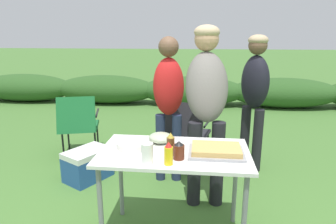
{
  "coord_description": "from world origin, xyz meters",
  "views": [
    {
      "loc": [
        0.18,
        -2.05,
        1.58
      ],
      "look_at": [
        -0.11,
        0.55,
        0.89
      ],
      "focal_mm": 32.0,
      "sensor_mm": 36.0,
      "label": 1
    }
  ],
  "objects": [
    {
      "name": "paper_cup_stack",
      "position": [
        -0.16,
        -0.22,
        0.81
      ],
      "size": [
        0.08,
        0.08,
        0.14
      ],
      "primitive_type": "cylinder",
      "color": "white",
      "rests_on": "folding_table"
    },
    {
      "name": "beer_bottle",
      "position": [
        -0.02,
        -0.08,
        0.82
      ],
      "size": [
        0.06,
        0.06,
        0.17
      ],
      "color": "brown",
      "rests_on": "folding_table"
    },
    {
      "name": "camp_chair_green_behind_table",
      "position": [
        -1.37,
        1.49,
        0.47
      ],
      "size": [
        0.6,
        0.69,
        0.83
      ],
      "rotation": [
        0.0,
        0.0,
        0.27
      ],
      "color": "#19602D",
      "rests_on": "ground"
    },
    {
      "name": "plate_stack",
      "position": [
        -0.32,
        0.04,
        0.76
      ],
      "size": [
        0.24,
        0.24,
        0.05
      ],
      "primitive_type": "cylinder",
      "color": "white",
      "rests_on": "folding_table"
    },
    {
      "name": "standing_person_in_navy_coat",
      "position": [
        0.79,
        1.39,
        0.97
      ],
      "size": [
        0.41,
        0.43,
        1.57
      ],
      "rotation": [
        0.0,
        0.0,
        -0.88
      ],
      "color": "black",
      "rests_on": "ground"
    },
    {
      "name": "bbq_sauce_bottle",
      "position": [
        0.04,
        -0.14,
        0.8
      ],
      "size": [
        0.08,
        0.08,
        0.13
      ],
      "color": "#562314",
      "rests_on": "folding_table"
    },
    {
      "name": "mustard_bottle",
      "position": [
        -0.02,
        -0.24,
        0.81
      ],
      "size": [
        0.06,
        0.06,
        0.16
      ],
      "color": "yellow",
      "rests_on": "folding_table"
    },
    {
      "name": "standing_person_in_olive_jacket",
      "position": [
        -0.15,
        0.98,
        0.94
      ],
      "size": [
        0.33,
        0.25,
        1.55
      ],
      "rotation": [
        0.0,
        0.0,
        0.06
      ],
      "color": "#232D4C",
      "rests_on": "ground"
    },
    {
      "name": "camp_chair_near_hedge",
      "position": [
        0.03,
        1.32,
        0.47
      ],
      "size": [
        0.58,
        0.68,
        0.83
      ],
      "rotation": [
        0.0,
        0.0,
        -0.22
      ],
      "color": "#232328",
      "rests_on": "ground"
    },
    {
      "name": "folding_table",
      "position": [
        0.0,
        0.0,
        0.66
      ],
      "size": [
        1.1,
        0.64,
        0.74
      ],
      "color": "silver",
      "rests_on": "ground"
    },
    {
      "name": "mixing_bowl",
      "position": [
        -0.13,
        0.17,
        0.78
      ],
      "size": [
        0.19,
        0.19,
        0.08
      ],
      "primitive_type": "ellipsoid",
      "color": "#ADBC99",
      "rests_on": "folding_table"
    },
    {
      "name": "standing_person_in_gray_fleece",
      "position": [
        0.24,
        0.65,
        1.03
      ],
      "size": [
        0.43,
        0.54,
        1.66
      ],
      "rotation": [
        0.0,
        0.0,
        0.1
      ],
      "color": "black",
      "rests_on": "ground"
    },
    {
      "name": "cooler_box",
      "position": [
        -1.04,
        0.9,
        0.17
      ],
      "size": [
        0.52,
        0.58,
        0.34
      ],
      "rotation": [
        0.0,
        0.0,
        4.19
      ],
      "color": "#234C93",
      "rests_on": "ground"
    },
    {
      "name": "shrub_hedge",
      "position": [
        0.0,
        4.62,
        0.32
      ],
      "size": [
        14.4,
        0.9,
        0.65
      ],
      "color": "#2D5623",
      "rests_on": "ground"
    },
    {
      "name": "food_tray",
      "position": [
        0.3,
        -0.02,
        0.77
      ],
      "size": [
        0.39,
        0.29,
        0.06
      ],
      "color": "#9E9EA3",
      "rests_on": "folding_table"
    }
  ]
}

